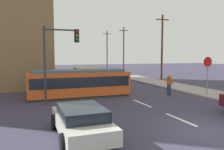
{
  "coord_description": "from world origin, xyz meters",
  "views": [
    {
      "loc": [
        -6.87,
        -7.04,
        3.12
      ],
      "look_at": [
        -0.77,
        9.59,
        1.6
      ],
      "focal_mm": 36.42,
      "sensor_mm": 36.0,
      "label": 1
    }
  ],
  "objects_px": {
    "parked_sedan_near": "(81,121)",
    "traffic_light_mast": "(59,51)",
    "city_bus": "(91,76)",
    "pedestrian_crossing": "(169,83)",
    "streetcar_tram": "(79,83)",
    "utility_pole_mid": "(162,46)",
    "parked_sedan_far": "(47,77)",
    "utility_pole_far": "(124,49)",
    "parked_sedan_mid": "(47,83)",
    "stop_sign": "(208,68)",
    "utility_pole_distant": "(107,50)"
  },
  "relations": [
    {
      "from": "parked_sedan_near",
      "to": "traffic_light_mast",
      "type": "xyz_separation_m",
      "value": [
        -0.03,
        6.33,
        2.81
      ]
    },
    {
      "from": "city_bus",
      "to": "pedestrian_crossing",
      "type": "height_order",
      "value": "city_bus"
    },
    {
      "from": "streetcar_tram",
      "to": "utility_pole_mid",
      "type": "distance_m",
      "value": 15.34
    },
    {
      "from": "utility_pole_mid",
      "to": "parked_sedan_near",
      "type": "bearing_deg",
      "value": -130.24
    },
    {
      "from": "traffic_light_mast",
      "to": "utility_pole_mid",
      "type": "xyz_separation_m",
      "value": [
        14.28,
        10.51,
        0.89
      ]
    },
    {
      "from": "utility_pole_mid",
      "to": "city_bus",
      "type": "bearing_deg",
      "value": -163.27
    },
    {
      "from": "parked_sedan_far",
      "to": "parked_sedan_near",
      "type": "bearing_deg",
      "value": -90.23
    },
    {
      "from": "parked_sedan_near",
      "to": "utility_pole_far",
      "type": "bearing_deg",
      "value": 64.14
    },
    {
      "from": "streetcar_tram",
      "to": "pedestrian_crossing",
      "type": "height_order",
      "value": "streetcar_tram"
    },
    {
      "from": "parked_sedan_near",
      "to": "parked_sedan_mid",
      "type": "distance_m",
      "value": 12.6
    },
    {
      "from": "city_bus",
      "to": "traffic_light_mast",
      "type": "height_order",
      "value": "traffic_light_mast"
    },
    {
      "from": "parked_sedan_near",
      "to": "parked_sedan_far",
      "type": "relative_size",
      "value": 0.98
    },
    {
      "from": "city_bus",
      "to": "parked_sedan_mid",
      "type": "bearing_deg",
      "value": -164.92
    },
    {
      "from": "city_bus",
      "to": "stop_sign",
      "type": "relative_size",
      "value": 1.8
    },
    {
      "from": "streetcar_tram",
      "to": "traffic_light_mast",
      "type": "xyz_separation_m",
      "value": [
        -1.75,
        -2.3,
        2.37
      ]
    },
    {
      "from": "parked_sedan_mid",
      "to": "parked_sedan_far",
      "type": "height_order",
      "value": "same"
    },
    {
      "from": "pedestrian_crossing",
      "to": "utility_pole_distant",
      "type": "xyz_separation_m",
      "value": [
        6.02,
        32.64,
        3.48
      ]
    },
    {
      "from": "utility_pole_far",
      "to": "parked_sedan_far",
      "type": "bearing_deg",
      "value": -144.06
    },
    {
      "from": "streetcar_tram",
      "to": "stop_sign",
      "type": "xyz_separation_m",
      "value": [
        9.24,
        -3.33,
        1.13
      ]
    },
    {
      "from": "utility_pole_mid",
      "to": "utility_pole_distant",
      "type": "height_order",
      "value": "utility_pole_distant"
    },
    {
      "from": "stop_sign",
      "to": "pedestrian_crossing",
      "type": "bearing_deg",
      "value": 152.33
    },
    {
      "from": "city_bus",
      "to": "utility_pole_mid",
      "type": "relative_size",
      "value": 0.63
    },
    {
      "from": "stop_sign",
      "to": "utility_pole_far",
      "type": "relative_size",
      "value": 0.35
    },
    {
      "from": "stop_sign",
      "to": "streetcar_tram",
      "type": "bearing_deg",
      "value": 160.16
    },
    {
      "from": "traffic_light_mast",
      "to": "utility_pole_far",
      "type": "distance_m",
      "value": 27.13
    },
    {
      "from": "streetcar_tram",
      "to": "parked_sedan_far",
      "type": "height_order",
      "value": "streetcar_tram"
    },
    {
      "from": "pedestrian_crossing",
      "to": "utility_pole_mid",
      "type": "bearing_deg",
      "value": 60.43
    },
    {
      "from": "city_bus",
      "to": "stop_sign",
      "type": "bearing_deg",
      "value": -50.97
    },
    {
      "from": "utility_pole_far",
      "to": "traffic_light_mast",
      "type": "bearing_deg",
      "value": -121.76
    },
    {
      "from": "city_bus",
      "to": "parked_sedan_mid",
      "type": "distance_m",
      "value": 4.6
    },
    {
      "from": "utility_pole_distant",
      "to": "parked_sedan_far",
      "type": "bearing_deg",
      "value": -125.56
    },
    {
      "from": "parked_sedan_near",
      "to": "pedestrian_crossing",
      "type": "bearing_deg",
      "value": 38.03
    },
    {
      "from": "traffic_light_mast",
      "to": "streetcar_tram",
      "type": "bearing_deg",
      "value": 52.73
    },
    {
      "from": "utility_pole_distant",
      "to": "streetcar_tram",
      "type": "bearing_deg",
      "value": -112.6
    },
    {
      "from": "city_bus",
      "to": "utility_pole_far",
      "type": "bearing_deg",
      "value": 56.91
    },
    {
      "from": "pedestrian_crossing",
      "to": "traffic_light_mast",
      "type": "distance_m",
      "value": 8.84
    },
    {
      "from": "city_bus",
      "to": "parked_sedan_far",
      "type": "distance_m",
      "value": 6.68
    },
    {
      "from": "streetcar_tram",
      "to": "city_bus",
      "type": "distance_m",
      "value": 5.67
    },
    {
      "from": "traffic_light_mast",
      "to": "parked_sedan_near",
      "type": "bearing_deg",
      "value": -89.76
    },
    {
      "from": "utility_pole_distant",
      "to": "traffic_light_mast",
      "type": "bearing_deg",
      "value": -113.77
    },
    {
      "from": "pedestrian_crossing",
      "to": "traffic_light_mast",
      "type": "height_order",
      "value": "traffic_light_mast"
    },
    {
      "from": "streetcar_tram",
      "to": "utility_pole_far",
      "type": "height_order",
      "value": "utility_pole_far"
    },
    {
      "from": "city_bus",
      "to": "traffic_light_mast",
      "type": "bearing_deg",
      "value": -118.85
    },
    {
      "from": "parked_sedan_far",
      "to": "parked_sedan_mid",
      "type": "bearing_deg",
      "value": -93.72
    },
    {
      "from": "parked_sedan_far",
      "to": "utility_pole_far",
      "type": "height_order",
      "value": "utility_pole_far"
    },
    {
      "from": "traffic_light_mast",
      "to": "utility_pole_distant",
      "type": "bearing_deg",
      "value": 66.23
    },
    {
      "from": "parked_sedan_near",
      "to": "parked_sedan_mid",
      "type": "xyz_separation_m",
      "value": [
        -0.35,
        12.59,
        0.0
      ]
    },
    {
      "from": "parked_sedan_mid",
      "to": "city_bus",
      "type": "bearing_deg",
      "value": 15.08
    },
    {
      "from": "parked_sedan_far",
      "to": "utility_pole_far",
      "type": "distance_m",
      "value": 17.88
    },
    {
      "from": "parked_sedan_mid",
      "to": "utility_pole_far",
      "type": "distance_m",
      "value": 22.55
    }
  ]
}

